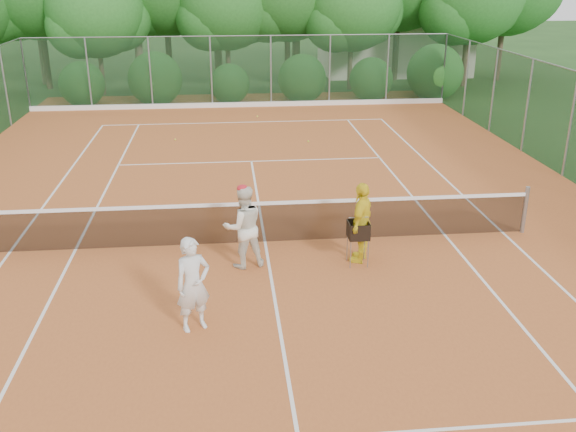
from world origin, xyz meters
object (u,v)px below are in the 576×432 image
object	(u,v)px
player_yellow	(362,222)
player_white	(193,285)
player_center_grp	(243,227)
ball_hopper	(358,231)

from	to	relation	value
player_yellow	player_white	bearing A→B (deg)	-26.04
player_white	player_center_grp	xyz separation A→B (m)	(0.92, 2.35, 0.04)
player_white	ball_hopper	xyz separation A→B (m)	(3.23, 2.20, -0.09)
player_center_grp	player_yellow	world-z (taller)	player_center_grp
player_yellow	ball_hopper	bearing A→B (deg)	-1.63
player_center_grp	player_yellow	distance (m)	2.41
player_white	player_center_grp	distance (m)	2.53
player_yellow	player_center_grp	bearing A→B (deg)	-61.03
ball_hopper	player_yellow	bearing A→B (deg)	67.94
player_yellow	ball_hopper	distance (m)	0.23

